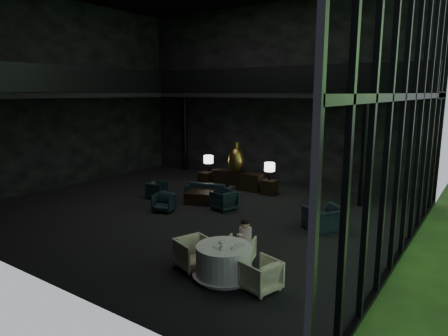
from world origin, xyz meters
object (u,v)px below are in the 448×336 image
Objects in this scene: table_lamp_right at (270,168)px; lounge_armchair_east at (224,199)px; window_armchair at (325,214)px; dining_table at (224,264)px; bronze_urn at (236,160)px; dining_chair_west at (194,251)px; sofa at (210,187)px; lounge_armchair_west at (157,190)px; dining_chair_north at (240,250)px; dining_chair_east at (260,274)px; console at (238,180)px; side_table_right at (269,187)px; side_table_left at (205,178)px; lounge_armchair_south at (164,203)px; child at (245,232)px; table_lamp_left at (209,160)px; coffee_table at (200,197)px.

table_lamp_right is 2.92m from lounge_armchair_east.
window_armchair reaches higher than dining_table.
dining_chair_west is at bearing -64.27° from bronze_urn.
sofa is 2.10m from lounge_armchair_west.
sofa is 6.55m from dining_chair_north.
dining_chair_east is (0.24, -4.35, -0.15)m from window_armchair.
console is 1.64× the size of dining_table.
dining_table reaches higher than side_table_right.
dining_chair_north is at bearing -67.75° from table_lamp_right.
console is 3.28× the size of table_lamp_right.
sofa reaches higher than dining_chair_east.
sofa reaches higher than dining_chair_north.
dining_chair_north is 1.14m from dining_chair_west.
side_table_left is 0.96× the size of dining_chair_north.
console is 4.31m from lounge_armchair_south.
table_lamp_right is (1.60, -0.12, 0.74)m from console.
lounge_armchair_east reaches higher than dining_chair_east.
console is 7.61m from dining_chair_north.
lounge_armchair_south is 0.78× the size of dining_chair_west.
dining_table is (5.90, -7.07, 0.04)m from side_table_left.
dining_chair_north is at bearing 41.12° from child.
window_armchair is (3.42, -2.86, 0.19)m from side_table_right.
bronze_urn is 2.14× the size of dining_chair_north.
lounge_armchair_east is 5.28m from dining_table.
console is 1.81× the size of bronze_urn.
side_table_right is 7.66m from dining_table.
table_lamp_left reaches higher than dining_chair_east.
dining_chair_north is 0.94× the size of child.
dining_chair_north reaches higher than side_table_left.
dining_chair_east is (7.04, -4.21, 0.03)m from lounge_armchair_west.
dining_chair_west is (3.75, -5.65, 0.05)m from sofa.
table_lamp_right is at bearing 58.26° from coffee_table.
lounge_armchair_west is at bearing -93.24° from table_lamp_left.
console is 7.60m from child.
table_lamp_right is 6.72m from child.
side_table_right is 4.60m from lounge_armchair_south.
sofa is (-0.32, -1.46, -0.94)m from bronze_urn.
sofa is at bearing -116.54° from lounge_armchair_east.
console reaches higher than coffee_table.
lounge_armchair_south is (0.02, -2.71, -0.04)m from sofa.
console is 2.67m from coffee_table.
window_armchair reaches higher than lounge_armchair_south.
side_table_left is 7.17m from window_armchair.
dining_chair_north is 0.88× the size of dining_chair_east.
lounge_armchair_east is (2.90, -2.98, -0.72)m from table_lamp_left.
bronze_urn reaches higher than child.
dining_chair_east is at bearing -54.27° from console.
table_lamp_right is 3.12m from coffee_table.
bronze_urn reaches higher than side_table_left.
dining_chair_west is (3.73, -2.95, 0.09)m from lounge_armchair_south.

